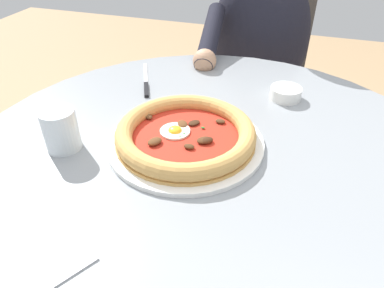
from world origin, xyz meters
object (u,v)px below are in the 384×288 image
(water_glass, at_px, (61,131))
(steak_knife, at_px, (146,84))
(dining_table, at_px, (208,210))
(diner_person, at_px, (253,92))
(pizza_on_plate, at_px, (185,135))
(ramekin_capers, at_px, (286,93))
(cafe_chair_diner, at_px, (259,69))

(water_glass, height_order, steak_knife, water_glass)
(dining_table, height_order, diner_person, diner_person)
(pizza_on_plate, distance_m, water_glass, 0.25)
(water_glass, relative_size, diner_person, 0.08)
(steak_knife, bearing_deg, pizza_on_plate, 129.86)
(dining_table, height_order, steak_knife, steak_knife)
(water_glass, bearing_deg, ramekin_capers, -139.35)
(water_glass, distance_m, ramekin_capers, 0.54)
(water_glass, xyz_separation_m, cafe_chair_diner, (-0.27, -0.92, -0.22))
(cafe_chair_diner, bearing_deg, pizza_on_plate, 87.18)
(dining_table, xyz_separation_m, steak_knife, (0.24, -0.24, 0.17))
(pizza_on_plate, bearing_deg, water_glass, 20.72)
(cafe_chair_diner, bearing_deg, diner_person, 90.33)
(water_glass, xyz_separation_m, ramekin_capers, (-0.41, -0.35, -0.02))
(dining_table, relative_size, ramekin_capers, 13.24)
(dining_table, distance_m, steak_knife, 0.38)
(water_glass, relative_size, cafe_chair_diner, 0.10)
(ramekin_capers, bearing_deg, dining_table, 66.16)
(water_glass, bearing_deg, steak_knife, -97.79)
(steak_knife, height_order, ramekin_capers, ramekin_capers)
(diner_person, bearing_deg, pizza_on_plate, 86.54)
(ramekin_capers, bearing_deg, pizza_on_plate, 56.12)
(water_glass, bearing_deg, dining_table, -164.87)
(diner_person, bearing_deg, steak_knife, 63.81)
(dining_table, bearing_deg, water_glass, 15.13)
(dining_table, relative_size, cafe_chair_diner, 1.17)
(water_glass, bearing_deg, diner_person, -109.27)
(pizza_on_plate, bearing_deg, dining_table, 170.03)
(pizza_on_plate, xyz_separation_m, water_glass, (0.23, 0.09, 0.02))
(dining_table, height_order, cafe_chair_diner, cafe_chair_diner)
(cafe_chair_diner, bearing_deg, steak_knife, 69.37)
(pizza_on_plate, relative_size, steak_knife, 1.63)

